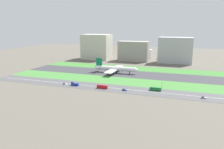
{
  "coord_description": "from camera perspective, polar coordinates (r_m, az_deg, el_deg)",
  "views": [
    {
      "loc": [
        82.66,
        -283.68,
        64.18
      ],
      "look_at": [
        -4.86,
        -36.5,
        6.0
      ],
      "focal_mm": 35.4,
      "sensor_mm": 36.0,
      "label": 1
    }
  ],
  "objects": [
    {
      "name": "hangar_building",
      "position": [
        412.22,
        5.62,
        6.03
      ],
      "size": [
        55.06,
        24.89,
        36.1
      ],
      "primitive_type": "cube",
      "color": "#9E998E",
      "rests_on": "ground_plane"
    },
    {
      "name": "terminal_building",
      "position": [
        435.41,
        -3.99,
        7.17
      ],
      "size": [
        53.37,
        35.98,
        47.73
      ],
      "primitive_type": "cube",
      "color": "beige",
      "rests_on": "ground_plane"
    },
    {
      "name": "truck_0",
      "position": [
        244.3,
        -9.61,
        -2.5
      ],
      "size": [
        8.4,
        2.5,
        4.0
      ],
      "rotation": [
        0.0,
        0.0,
        3.14
      ],
      "color": "navy",
      "rests_on": "highway"
    },
    {
      "name": "grass_median_north",
      "position": [
        341.12,
        5.12,
        1.62
      ],
      "size": [
        280.0,
        36.0,
        0.1
      ],
      "primitive_type": "cube",
      "color": "#3D7A33",
      "rests_on": "ground_plane"
    },
    {
      "name": "highway_centerline",
      "position": [
        235.21,
        -1.86,
        -3.3
      ],
      "size": [
        266.0,
        0.5,
        0.01
      ],
      "primitive_type": "cube",
      "color": "silver",
      "rests_on": "highway"
    },
    {
      "name": "bus_1",
      "position": [
        230.62,
        -2.53,
        -3.19
      ],
      "size": [
        11.6,
        2.5,
        3.5
      ],
      "rotation": [
        0.0,
        0.0,
        3.14
      ],
      "color": "#B2191E",
      "rests_on": "highway"
    },
    {
      "name": "office_tower",
      "position": [
        400.59,
        16.04,
        6.03
      ],
      "size": [
        57.27,
        26.72,
        44.69
      ],
      "primitive_type": "cube",
      "color": "#B2B2B7",
      "rests_on": "ground_plane"
    },
    {
      "name": "ground_plane",
      "position": [
        302.37,
        3.18,
        0.24
      ],
      "size": [
        800.0,
        800.0,
        0.0
      ],
      "primitive_type": "plane",
      "color": "#5B564C"
    },
    {
      "name": "car_1",
      "position": [
        223.31,
        3.19,
        -3.96
      ],
      "size": [
        4.4,
        1.8,
        2.0
      ],
      "rotation": [
        0.0,
        0.0,
        3.14
      ],
      "color": "navy",
      "rests_on": "highway"
    },
    {
      "name": "grass_median_south",
      "position": [
        264.27,
        0.67,
        -1.53
      ],
      "size": [
        280.0,
        36.0,
        0.1
      ],
      "primitive_type": "cube",
      "color": "#427F38",
      "rests_on": "ground_plane"
    },
    {
      "name": "runway",
      "position": [
        302.35,
        3.18,
        0.24
      ],
      "size": [
        280.0,
        46.0,
        0.1
      ],
      "primitive_type": "cube",
      "color": "#38383D",
      "rests_on": "ground_plane"
    },
    {
      "name": "traffic_light",
      "position": [
        232.87,
        12.74,
        -2.71
      ],
      "size": [
        0.36,
        0.5,
        7.2
      ],
      "color": "#4C4C51",
      "rests_on": "highway"
    },
    {
      "name": "airliner",
      "position": [
        305.19,
        0.7,
        1.56
      ],
      "size": [
        65.0,
        56.0,
        19.7
      ],
      "color": "white",
      "rests_on": "runway"
    },
    {
      "name": "car_2",
      "position": [
        215.68,
        22.56,
        -5.54
      ],
      "size": [
        4.4,
        1.8,
        2.0
      ],
      "rotation": [
        0.0,
        0.0,
        3.14
      ],
      "color": "#99999E",
      "rests_on": "highway"
    },
    {
      "name": "car_0",
      "position": [
        250.8,
        -12.16,
        -2.39
      ],
      "size": [
        4.4,
        1.8,
        2.0
      ],
      "rotation": [
        0.0,
        0.0,
        3.14
      ],
      "color": "silver",
      "rests_on": "highway"
    },
    {
      "name": "bus_0",
      "position": [
        226.51,
        11.15,
        -3.71
      ],
      "size": [
        11.6,
        2.5,
        3.5
      ],
      "color": "#19662D",
      "rests_on": "highway"
    },
    {
      "name": "fuel_tank_west",
      "position": [
        453.53,
        9.04,
        5.32
      ],
      "size": [
        20.06,
        20.06,
        17.34
      ],
      "primitive_type": "cylinder",
      "color": "silver",
      "rests_on": "ground_plane"
    },
    {
      "name": "fuel_tank_centre",
      "position": [
        449.02,
        13.25,
        4.77
      ],
      "size": [
        20.7,
        20.7,
        12.59
      ],
      "primitive_type": "cylinder",
      "color": "silver",
      "rests_on": "ground_plane"
    },
    {
      "name": "highway",
      "position": [
        235.22,
        -1.86,
        -3.32
      ],
      "size": [
        280.0,
        28.0,
        0.1
      ],
      "primitive_type": "cube",
      "color": "#4C4C4F",
      "rests_on": "ground_plane"
    }
  ]
}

